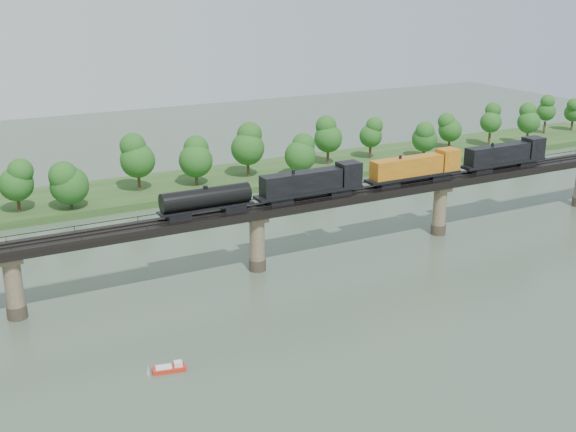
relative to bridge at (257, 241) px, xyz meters
name	(u,v)px	position (x,y,z in m)	size (l,w,h in m)	color
ground	(350,342)	(0.00, -30.00, -5.46)	(400.00, 400.00, 0.00)	#3C4C3D
far_bank	(158,189)	(0.00, 55.00, -4.66)	(300.00, 24.00, 1.60)	#2A4A1D
bridge	(257,241)	(0.00, 0.00, 0.00)	(236.00, 30.00, 11.50)	#473A2D
bridge_superstructure	(257,206)	(0.00, 0.00, 6.33)	(220.00, 4.90, 0.75)	black
far_treeline	(127,164)	(-8.21, 50.52, 3.37)	(289.06, 17.54, 13.60)	#382619
freight_train	(382,174)	(25.66, 0.00, 8.78)	(83.31, 3.25, 5.73)	black
motorboat	(170,368)	(-24.97, -25.55, -5.05)	(4.51, 2.43, 1.20)	red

